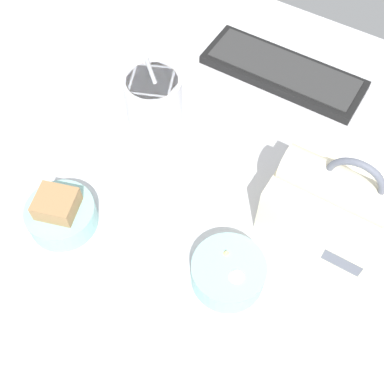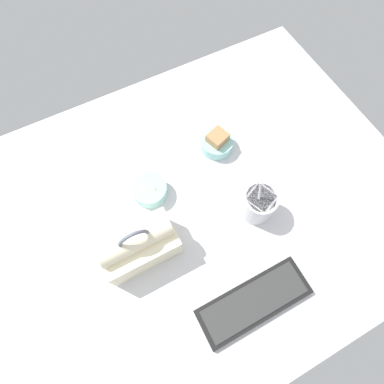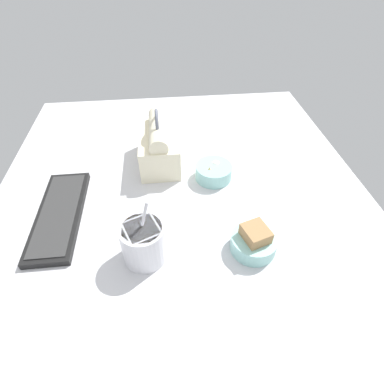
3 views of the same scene
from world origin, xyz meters
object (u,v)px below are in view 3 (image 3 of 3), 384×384
Objects in this scene: soup_cup at (144,242)px; keyboard at (60,214)px; bento_bowl_sandwich at (254,241)px; bento_bowl_snacks at (213,172)px; lunch_bag at (159,145)px.

keyboard is at bearing 56.70° from soup_cup.
bento_bowl_sandwich is 1.00× the size of bento_bowl_snacks.
soup_cup is at bearing 142.67° from bento_bowl_snacks.
bento_bowl_sandwich is 28.25cm from bento_bowl_snacks.
lunch_bag is 1.93× the size of bento_bowl_sandwich.
soup_cup reaches higher than keyboard.
bento_bowl_snacks is (27.14, -20.70, -3.00)cm from soup_cup.
keyboard is 2.90× the size of bento_bowl_snacks.
keyboard is 28.22cm from soup_cup.
keyboard is 51.94cm from bento_bowl_sandwich.
lunch_bag reaches higher than bento_bowl_snacks.
bento_bowl_snacks is at bearing 11.07° from bento_bowl_sandwich.
keyboard is 1.50× the size of lunch_bag.
keyboard is 45.58cm from bento_bowl_snacks.
bento_bowl_sandwich reaches higher than keyboard.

